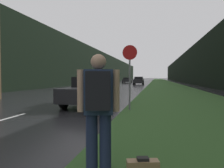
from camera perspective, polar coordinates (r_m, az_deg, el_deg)
name	(u,v)px	position (r m, az deg, el deg)	size (l,w,h in m)	color
grass_verge	(165,84)	(40.05, 14.79, -0.06)	(6.00, 240.00, 0.02)	#2D5123
lane_stripe_c	(79,98)	(13.14, -9.35, -4.09)	(0.12, 3.00, 0.01)	silver
lane_stripe_d	(106,91)	(19.79, -1.81, -2.03)	(0.12, 3.00, 0.01)	silver
treeline_far_side	(99,67)	(52.07, -3.63, 4.77)	(2.00, 140.00, 7.86)	black
treeline_near_side	(189,68)	(50.62, 21.18, 4.40)	(2.00, 140.00, 7.30)	black
stop_sign	(130,72)	(8.31, 5.08, 3.56)	(0.61, 0.07, 2.71)	slate
hitchhiker_with_backpack	(98,106)	(2.78, -3.90, -6.37)	(0.58, 0.48, 1.71)	#1E2847
car_passing_near	(92,91)	(10.01, -5.62, -1.89)	(1.90, 4.43, 1.39)	black
car_passing_far	(139,81)	(37.01, 7.62, 0.95)	(1.83, 4.04, 1.46)	black
car_oncoming	(127,80)	(47.09, 4.35, 1.12)	(1.84, 4.80, 1.30)	black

